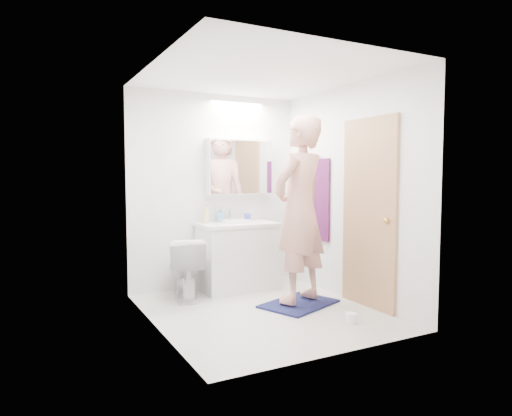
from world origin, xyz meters
TOP-DOWN VIEW (x-y plane):
  - floor at (0.00, 0.00)m, footprint 2.50×2.50m
  - ceiling at (0.00, 0.00)m, footprint 2.50×2.50m
  - wall_back at (0.00, 1.25)m, footprint 2.50×0.00m
  - wall_front at (0.00, -1.25)m, footprint 2.50×0.00m
  - wall_left at (-1.10, 0.00)m, footprint 0.00×2.50m
  - wall_right at (1.10, 0.00)m, footprint 0.00×2.50m
  - vanity_cabinet at (0.17, 0.96)m, footprint 0.90×0.55m
  - countertop at (0.17, 0.96)m, footprint 0.95×0.58m
  - sink_basin at (0.17, 0.99)m, footprint 0.36×0.36m
  - faucet at (0.17, 1.19)m, footprint 0.02×0.02m
  - medicine_cabinet at (0.30, 1.18)m, footprint 0.88×0.14m
  - mirror_panel at (0.30, 1.10)m, footprint 0.84×0.01m
  - toilet at (-0.55, 0.85)m, footprint 0.52×0.75m
  - bath_rug at (0.46, 0.03)m, footprint 0.95×0.80m
  - person at (0.46, 0.03)m, footprint 0.84×0.70m
  - door at (1.08, -0.35)m, footprint 0.04×0.80m
  - door_knob at (1.04, -0.65)m, footprint 0.06×0.06m
  - towel at (1.08, 0.55)m, footprint 0.02×0.42m
  - towel_hook at (1.07, 0.55)m, footprint 0.07×0.02m
  - soap_bottle_a at (-0.19, 1.11)m, footprint 0.10×0.10m
  - soap_bottle_b at (0.03, 1.15)m, footprint 0.12×0.12m
  - toothbrush_cup at (0.39, 1.12)m, footprint 0.12×0.12m
  - toilet_paper_roll at (0.55, -0.72)m, footprint 0.11×0.11m

SIDE VIEW (x-z plane):
  - floor at x=0.00m, z-range 0.00..0.00m
  - bath_rug at x=0.46m, z-range 0.00..0.02m
  - toilet_paper_roll at x=0.55m, z-range 0.00..0.10m
  - toilet at x=-0.55m, z-range 0.00..0.70m
  - vanity_cabinet at x=0.17m, z-range 0.00..0.78m
  - countertop at x=0.17m, z-range 0.78..0.82m
  - sink_basin at x=0.17m, z-range 0.82..0.85m
  - toothbrush_cup at x=0.39m, z-range 0.82..0.91m
  - faucet at x=0.17m, z-range 0.82..0.98m
  - soap_bottle_b at x=0.03m, z-range 0.82..1.01m
  - soap_bottle_a at x=-0.19m, z-range 0.82..1.04m
  - door_knob at x=1.04m, z-range 0.92..0.98m
  - door at x=1.08m, z-range 0.00..2.00m
  - person at x=0.46m, z-range 0.05..2.03m
  - towel at x=1.08m, z-range 0.60..1.60m
  - wall_back at x=0.00m, z-range -0.05..2.45m
  - wall_front at x=0.00m, z-range -0.05..2.45m
  - wall_left at x=-1.10m, z-range -0.05..2.45m
  - wall_right at x=1.10m, z-range -0.05..2.45m
  - medicine_cabinet at x=0.30m, z-range 1.15..1.85m
  - mirror_panel at x=0.30m, z-range 1.17..1.83m
  - towel_hook at x=1.07m, z-range 1.61..1.63m
  - ceiling at x=0.00m, z-range 2.40..2.40m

